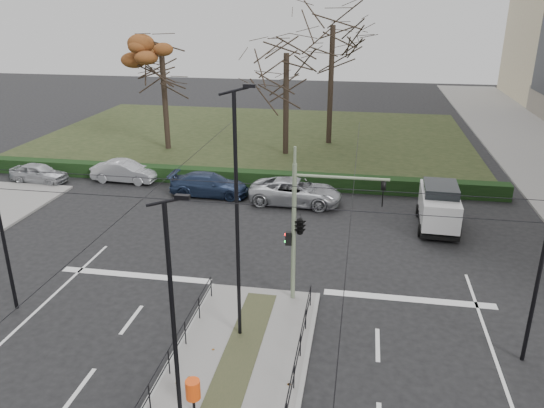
{
  "coord_description": "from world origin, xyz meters",
  "views": [
    {
      "loc": [
        3.69,
        -14.4,
        11.54
      ],
      "look_at": [
        -0.11,
        7.45,
        3.06
      ],
      "focal_mm": 35.0,
      "sensor_mm": 36.0,
      "label": 1
    }
  ],
  "objects": [
    {
      "name": "traffic_light",
      "position": [
        1.6,
        4.5,
        3.48
      ],
      "size": [
        3.9,
        2.24,
        5.73
      ],
      "color": "gray",
      "rests_on": "median_island"
    },
    {
      "name": "bare_tree_center",
      "position": [
        0.83,
        30.69,
        9.09
      ],
      "size": [
        6.74,
        6.74,
        12.89
      ],
      "color": "black",
      "rests_on": "park"
    },
    {
      "name": "median_railing",
      "position": [
        0.0,
        -2.6,
        0.98
      ],
      "size": [
        4.14,
        13.24,
        0.92
      ],
      "color": "black",
      "rests_on": "median_island"
    },
    {
      "name": "parked_car_fourth",
      "position": [
        -0.08,
        15.67,
        0.77
      ],
      "size": [
        5.67,
        2.82,
        1.55
      ],
      "primitive_type": "imported",
      "rotation": [
        0.0,
        0.0,
        1.52
      ],
      "color": "#A6A9AE",
      "rests_on": "ground"
    },
    {
      "name": "streetlamp_median_near",
      "position": [
        -0.37,
        -4.4,
        4.0
      ],
      "size": [
        0.63,
        0.13,
        7.59
      ],
      "color": "black",
      "rests_on": "median_island"
    },
    {
      "name": "rust_tree",
      "position": [
        -12.24,
        26.51,
        7.83
      ],
      "size": [
        7.21,
        7.21,
        10.19
      ],
      "color": "black",
      "rests_on": "park"
    },
    {
      "name": "hedge",
      "position": [
        -6.0,
        18.6,
        0.5
      ],
      "size": [
        38.0,
        1.0,
        1.0
      ],
      "primitive_type": "cube",
      "color": "black",
      "rests_on": "ground"
    },
    {
      "name": "ground",
      "position": [
        0.0,
        0.0,
        0.0
      ],
      "size": [
        140.0,
        140.0,
        0.0
      ],
      "primitive_type": "plane",
      "color": "black",
      "rests_on": "ground"
    },
    {
      "name": "parked_car_third",
      "position": [
        -5.66,
        16.18,
        0.72
      ],
      "size": [
        5.0,
        2.04,
        1.45
      ],
      "primitive_type": "imported",
      "rotation": [
        0.0,
        0.0,
        1.57
      ],
      "color": "#202E4C",
      "rests_on": "ground"
    },
    {
      "name": "park",
      "position": [
        -6.0,
        32.0,
        0.05
      ],
      "size": [
        38.0,
        26.0,
        0.1
      ],
      "primitive_type": "cube",
      "color": "black",
      "rests_on": "ground"
    },
    {
      "name": "litter_bin",
      "position": [
        -0.72,
        -2.5,
        0.95
      ],
      "size": [
        0.44,
        0.44,
        1.13
      ],
      "color": "black",
      "rests_on": "median_island"
    },
    {
      "name": "parked_car_first",
      "position": [
        -17.79,
        16.7,
        0.67
      ],
      "size": [
        4.09,
        1.94,
        1.35
      ],
      "primitive_type": "imported",
      "rotation": [
        0.0,
        0.0,
        1.48
      ],
      "color": "#A6A9AE",
      "rests_on": "ground"
    },
    {
      "name": "parked_car_second",
      "position": [
        -12.12,
        17.85,
        0.73
      ],
      "size": [
        4.49,
        1.7,
        1.46
      ],
      "primitive_type": "imported",
      "rotation": [
        0.0,
        0.0,
        1.53
      ],
      "color": "#A6A9AE",
      "rests_on": "ground"
    },
    {
      "name": "bare_tree_near",
      "position": [
        -2.34,
        26.64,
        7.35
      ],
      "size": [
        6.47,
        6.47,
        10.39
      ],
      "color": "black",
      "rests_on": "park"
    },
    {
      "name": "streetlamp_median_far",
      "position": [
        -0.28,
        1.64,
        4.74
      ],
      "size": [
        0.76,
        0.15,
        9.05
      ],
      "color": "black",
      "rests_on": "median_island"
    },
    {
      "name": "white_van",
      "position": [
        8.01,
        13.45,
        1.27
      ],
      "size": [
        2.26,
        4.67,
        2.44
      ],
      "color": "silver",
      "rests_on": "ground"
    },
    {
      "name": "catenary",
      "position": [
        0.0,
        1.62,
        3.42
      ],
      "size": [
        20.0,
        34.0,
        6.0
      ],
      "color": "black",
      "rests_on": "ground"
    }
  ]
}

